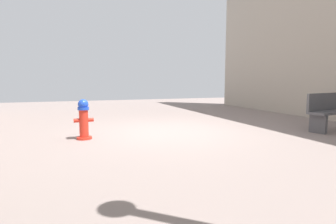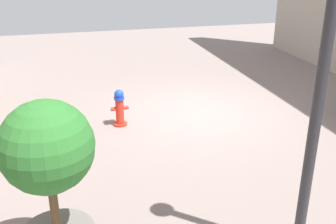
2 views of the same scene
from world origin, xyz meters
The scene contains 4 objects.
ground_plane centered at (0.00, 0.00, 0.00)m, with size 23.40×23.40×0.00m, color gray.
fire_hydrant centered at (2.07, 0.20, 0.44)m, with size 0.42×0.39×0.87m.
planter_tree centered at (3.50, 4.45, 1.35)m, with size 1.13×1.13×2.26m.
street_lamp centered at (0.39, 5.08, 2.76)m, with size 0.36×0.36×4.51m.
Camera 2 is at (3.22, 8.86, 3.83)m, focal length 43.03 mm.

